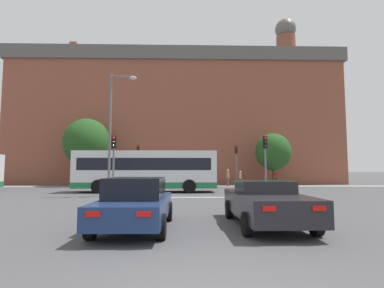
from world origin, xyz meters
TOP-DOWN VIEW (x-y plane):
  - stop_line_strip at (0.00, 15.12)m, footprint 7.82×0.30m
  - far_pavement at (0.00, 27.46)m, footprint 68.69×2.50m
  - brick_civic_building at (-1.35, 36.70)m, footprint 41.05×12.49m
  - car_saloon_left at (-1.82, 5.23)m, footprint 2.02×4.51m
  - car_roadster_right at (2.15, 5.64)m, footprint 2.09×4.77m
  - bus_crossing_lead at (-3.36, 19.61)m, footprint 10.75×2.77m
  - traffic_light_far_right at (4.91, 26.73)m, footprint 0.26×0.31m
  - traffic_light_near_left at (-4.99, 15.75)m, footprint 0.26×0.31m
  - traffic_light_near_right at (4.95, 15.83)m, footprint 0.26×0.31m
  - traffic_light_far_left at (-5.17, 26.91)m, footprint 0.26×0.31m
  - street_lamp_junction at (-5.10, 16.12)m, footprint 1.80×0.36m
  - pedestrian_waiting at (5.28, 26.63)m, footprint 0.27×0.42m
  - pedestrian_walking_east at (9.26, 27.93)m, footprint 0.44×0.29m
  - pedestrian_walking_west at (4.13, 27.46)m, footprint 0.40×0.46m
  - tree_by_building at (8.99, 27.60)m, footprint 3.74×3.74m
  - tree_kerbside at (-12.05, 32.59)m, footprint 3.71×3.71m
  - tree_distant at (-10.84, 28.35)m, footprint 4.88×4.88m

SIDE VIEW (x-z plane):
  - stop_line_strip at x=0.00m, z-range 0.00..0.01m
  - far_pavement at x=0.00m, z-range 0.00..0.01m
  - car_roadster_right at x=2.15m, z-range 0.02..1.40m
  - car_saloon_left at x=-1.82m, z-range 0.01..1.50m
  - pedestrian_waiting at x=5.28m, z-range 0.13..1.73m
  - pedestrian_walking_east at x=9.26m, z-range 0.15..1.84m
  - pedestrian_walking_west at x=4.13m, z-range 0.16..1.92m
  - bus_crossing_lead at x=-3.36m, z-range 0.12..3.26m
  - traffic_light_near_left at x=-4.99m, z-range 0.69..4.61m
  - traffic_light_near_right at x=4.95m, z-range 0.69..4.63m
  - traffic_light_far_right at x=4.91m, z-range 0.72..4.90m
  - traffic_light_far_left at x=-5.17m, z-range 0.73..4.94m
  - tree_by_building at x=8.99m, z-range 0.80..6.36m
  - tree_kerbside at x=-12.05m, z-range 1.24..7.67m
  - tree_distant at x=-10.84m, z-range 1.02..8.19m
  - street_lamp_junction at x=-5.10m, z-range 0.79..8.96m
  - brick_civic_building at x=-1.35m, z-range -3.16..19.82m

